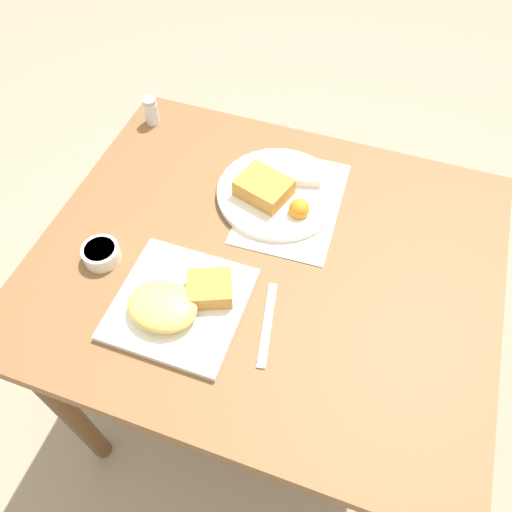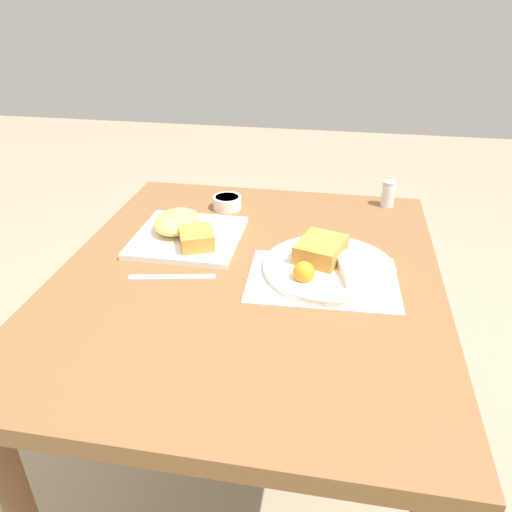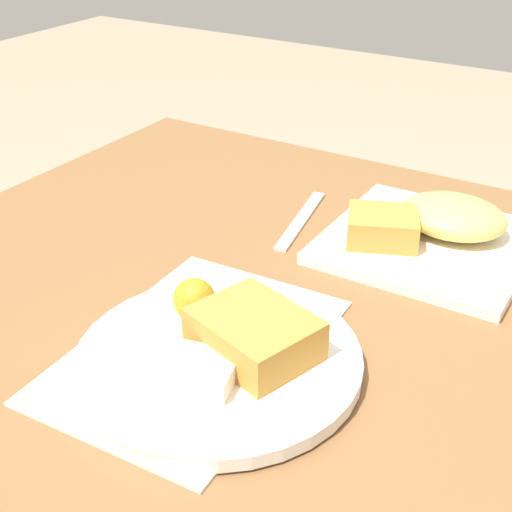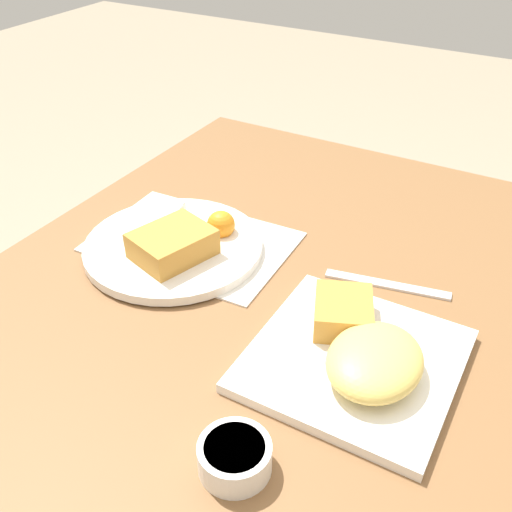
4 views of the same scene
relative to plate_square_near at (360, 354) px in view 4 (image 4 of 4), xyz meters
The scene contains 6 objects.
dining_table 0.24m from the plate_square_near, 55.45° to the left, with size 0.93×0.79×0.77m.
menu_card 0.35m from the plate_square_near, 69.11° to the left, with size 0.22×0.31×0.00m.
plate_square_near is the anchor object (origin of this frame).
plate_oval_far 0.34m from the plate_square_near, 75.21° to the left, with size 0.27×0.27×0.05m.
sauce_ramekin 0.20m from the plate_square_near, 163.86° to the left, with size 0.07×0.07×0.03m.
butter_knife 0.17m from the plate_square_near, ahead, with size 0.05×0.18×0.00m.
Camera 4 is at (-0.62, -0.32, 1.29)m, focal length 42.00 mm.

